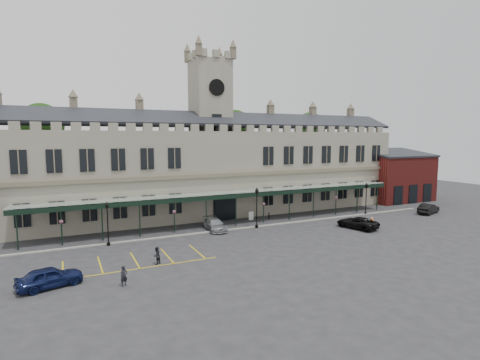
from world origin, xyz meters
name	(u,v)px	position (x,y,z in m)	size (l,w,h in m)	color
ground	(263,240)	(0.00, 0.00, 0.00)	(140.00, 140.00, 0.00)	#28282A
station_building	(211,170)	(0.00, 15.91, 6.47)	(60.00, 10.36, 17.30)	slate
clock_tower	(210,124)	(0.00, 16.00, 13.11)	(5.60, 5.60, 24.80)	slate
canopy	(235,207)	(0.00, 7.46, 2.40)	(50.00, 4.10, 4.30)	#8C9E93
brick_annex	(395,177)	(34.00, 12.97, 4.16)	(12.40, 8.36, 9.23)	maroon
kerb	(242,228)	(0.00, 5.50, 0.06)	(60.00, 0.40, 0.12)	gray
parking_markings	(136,262)	(-14.00, -1.50, 0.00)	(16.00, 6.00, 0.01)	gold
tree_behind_left	(42,126)	(-22.00, 25.00, 12.81)	(6.00, 6.00, 16.00)	#332314
tree_behind_mid	(235,128)	(8.00, 25.00, 12.81)	(6.00, 6.00, 16.00)	#332314
tree_behind_right	(310,129)	(24.00, 25.00, 12.81)	(6.00, 6.00, 16.00)	#332314
lamp_post_left	(108,220)	(-15.65, 5.00, 2.75)	(0.44, 0.44, 4.65)	black
lamp_post_mid	(257,204)	(1.90, 5.17, 3.01)	(0.48, 0.48, 5.07)	black
lamp_post_right	(366,196)	(20.10, 5.50, 2.76)	(0.44, 0.44, 4.66)	black
traffic_cone	(372,219)	(17.55, 1.66, 0.37)	(0.47, 0.47, 0.75)	#E24D07
sign_board	(251,216)	(3.29, 9.39, 0.56)	(0.67, 0.08, 1.15)	black
bollard_left	(216,220)	(-1.85, 9.45, 0.44)	(0.16, 0.16, 0.88)	black
bollard_right	(269,215)	(5.94, 9.13, 0.43)	(0.15, 0.15, 0.86)	black
car_left_a	(50,277)	(-20.86, -4.61, 0.79)	(1.86, 4.63, 1.58)	#0E163E
car_taxi	(215,225)	(-3.27, 6.23, 0.69)	(1.94, 4.77, 1.38)	gray
car_van	(357,223)	(13.00, -0.45, 0.71)	(2.37, 5.14, 1.43)	black
car_right_b	(428,209)	(28.86, 1.93, 0.75)	(1.60, 4.58, 1.51)	black
person_a	(124,276)	(-15.79, -6.75, 0.79)	(0.57, 0.38, 1.58)	black
person_b	(157,256)	(-12.44, -2.93, 0.78)	(0.76, 0.59, 1.57)	black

